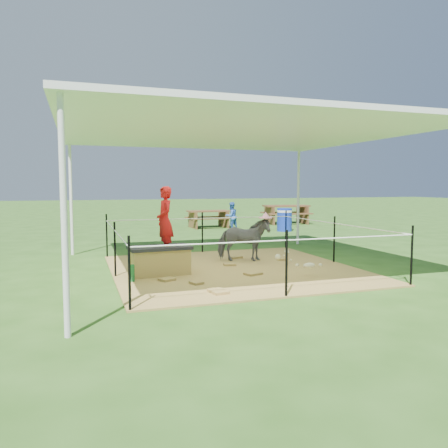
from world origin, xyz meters
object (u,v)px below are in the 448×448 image
object	(u,v)px
picnic_table_near	(208,219)
straw_bale	(160,262)
woman	(165,215)
green_bottle	(132,273)
picnic_table_far	(286,214)
distant_person	(231,216)
pony	(243,240)
foal	(309,264)
trash_barrel	(284,220)

from	to	relation	value
picnic_table_near	straw_bale	bearing A→B (deg)	-113.37
woman	green_bottle	xyz separation A→B (m)	(-0.65, -0.45, -0.93)
picnic_table_far	woman	bearing A→B (deg)	-120.35
green_bottle	distant_person	world-z (taller)	distant_person
green_bottle	woman	bearing A→B (deg)	34.70
distant_person	green_bottle	bearing A→B (deg)	40.15
pony	foal	world-z (taller)	pony
straw_bale	woman	world-z (taller)	woman
straw_bale	trash_barrel	world-z (taller)	trash_barrel
foal	picnic_table_far	bearing A→B (deg)	57.91
green_bottle	pony	world-z (taller)	pony
green_bottle	picnic_table_far	distance (m)	12.37
straw_bale	green_bottle	xyz separation A→B (m)	(-0.55, -0.45, -0.09)
woman	trash_barrel	distance (m)	8.53
foal	green_bottle	bearing A→B (deg)	162.35
picnic_table_near	distant_person	bearing A→B (deg)	-71.33
distant_person	woman	bearing A→B (deg)	42.48
green_bottle	trash_barrel	world-z (taller)	trash_barrel
green_bottle	distant_person	distance (m)	8.89
picnic_table_near	picnic_table_far	size ratio (longest dim) A/B	0.84
green_bottle	picnic_table_far	size ratio (longest dim) A/B	0.15
woman	picnic_table_far	bearing A→B (deg)	138.45
picnic_table_near	trash_barrel	bearing A→B (deg)	-45.18
trash_barrel	pony	bearing A→B (deg)	-123.85
foal	distant_person	distance (m)	8.34
foal	trash_barrel	distance (m)	8.06
woman	distant_person	size ratio (longest dim) A/B	1.19
green_bottle	distant_person	bearing A→B (deg)	59.60
pony	trash_barrel	size ratio (longest dim) A/B	1.32
green_bottle	picnic_table_near	xyz separation A→B (m)	(4.01, 9.00, 0.17)
trash_barrel	picnic_table_far	xyz separation A→B (m)	(1.48, 2.81, -0.01)
distant_person	foal	bearing A→B (deg)	60.55
green_bottle	foal	world-z (taller)	foal
green_bottle	straw_bale	bearing A→B (deg)	39.29
woman	picnic_table_near	xyz separation A→B (m)	(3.36, 8.55, -0.77)
trash_barrel	picnic_table_far	world-z (taller)	trash_barrel
woman	foal	world-z (taller)	woman
pony	foal	bearing A→B (deg)	-144.81
woman	pony	distance (m)	2.10
green_bottle	trash_barrel	xyz separation A→B (m)	(6.25, 6.85, 0.24)
foal	trash_barrel	xyz separation A→B (m)	(3.20, 7.40, 0.17)
woman	picnic_table_near	bearing A→B (deg)	154.50
pony	trash_barrel	distance (m)	6.75
foal	picnic_table_far	size ratio (longest dim) A/B	0.40
woman	trash_barrel	xyz separation A→B (m)	(5.60, 6.40, -0.69)
straw_bale	pony	bearing A→B (deg)	22.40
trash_barrel	woman	bearing A→B (deg)	-131.16
green_bottle	picnic_table_near	world-z (taller)	picnic_table_near
straw_bale	woman	xyz separation A→B (m)	(0.10, 0.00, 0.85)
woman	straw_bale	bearing A→B (deg)	-94.02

